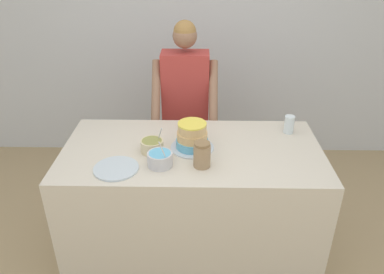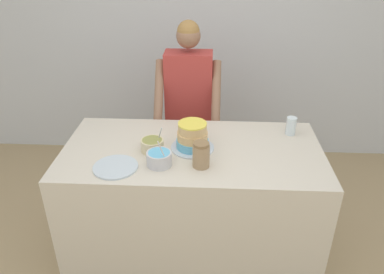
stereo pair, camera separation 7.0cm
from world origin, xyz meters
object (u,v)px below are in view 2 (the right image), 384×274
(frosting_bowl_olive, at_px, (152,145))
(ceramic_plate, at_px, (116,167))
(frosting_bowl_blue, at_px, (159,158))
(person_baker, at_px, (189,98))
(drinking_glass, at_px, (291,126))
(stoneware_jar, at_px, (201,155))
(cake, at_px, (192,137))

(frosting_bowl_olive, height_order, ceramic_plate, frosting_bowl_olive)
(frosting_bowl_blue, bearing_deg, person_baker, 83.05)
(frosting_bowl_olive, relative_size, drinking_glass, 1.40)
(frosting_bowl_blue, distance_m, stoneware_jar, 0.26)
(ceramic_plate, bearing_deg, person_baker, 69.64)
(frosting_bowl_olive, bearing_deg, stoneware_jar, -27.70)
(person_baker, height_order, drinking_glass, person_baker)
(frosting_bowl_olive, distance_m, stoneware_jar, 0.37)
(ceramic_plate, relative_size, stoneware_jar, 1.69)
(cake, xyz_separation_m, stoneware_jar, (0.06, -0.21, -0.00))
(frosting_bowl_blue, relative_size, frosting_bowl_olive, 1.12)
(ceramic_plate, bearing_deg, frosting_bowl_blue, 10.53)
(frosting_bowl_olive, height_order, drinking_glass, frosting_bowl_olive)
(drinking_glass, bearing_deg, person_baker, 144.92)
(frosting_bowl_blue, height_order, stoneware_jar, frosting_bowl_blue)
(ceramic_plate, bearing_deg, stoneware_jar, 5.27)
(person_baker, height_order, frosting_bowl_blue, person_baker)
(cake, height_order, drinking_glass, cake)
(person_baker, distance_m, frosting_bowl_blue, 0.99)
(person_baker, xyz_separation_m, ceramic_plate, (-0.38, -1.03, -0.03))
(frosting_bowl_olive, relative_size, ceramic_plate, 0.66)
(frosting_bowl_blue, xyz_separation_m, drinking_glass, (0.87, 0.45, 0.02))
(frosting_bowl_blue, relative_size, drinking_glass, 1.57)
(frosting_bowl_blue, relative_size, ceramic_plate, 0.73)
(stoneware_jar, bearing_deg, ceramic_plate, -174.73)
(frosting_bowl_olive, xyz_separation_m, drinking_glass, (0.94, 0.28, 0.02))
(person_baker, relative_size, stoneware_jar, 9.86)
(frosting_bowl_blue, xyz_separation_m, stoneware_jar, (0.25, -0.00, 0.03))
(person_baker, xyz_separation_m, drinking_glass, (0.76, -0.53, 0.02))
(stoneware_jar, bearing_deg, frosting_bowl_blue, 179.76)
(drinking_glass, xyz_separation_m, ceramic_plate, (-1.14, -0.50, -0.06))
(cake, height_order, ceramic_plate, cake)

